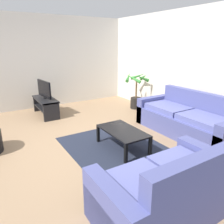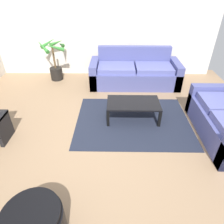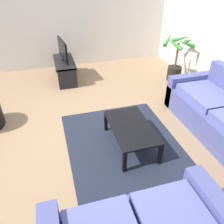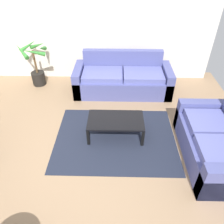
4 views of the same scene
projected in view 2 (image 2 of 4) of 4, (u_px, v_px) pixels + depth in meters
name	position (u px, v px, depth m)	size (l,w,h in m)	color
ground_plane	(97.00, 142.00, 3.38)	(6.60, 6.60, 0.00)	#937556
wall_back	(104.00, 24.00, 5.11)	(6.00, 0.06, 2.70)	silver
couch_main	(134.00, 73.00, 5.10)	(2.25, 0.90, 0.90)	#4C518C
coffee_table	(133.00, 104.00, 3.78)	(1.01, 0.57, 0.37)	black
area_rug	(133.00, 121.00, 3.88)	(2.20, 1.70, 0.01)	#1E2333
potted_palm	(55.00, 63.00, 5.24)	(0.74, 0.73, 1.08)	black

